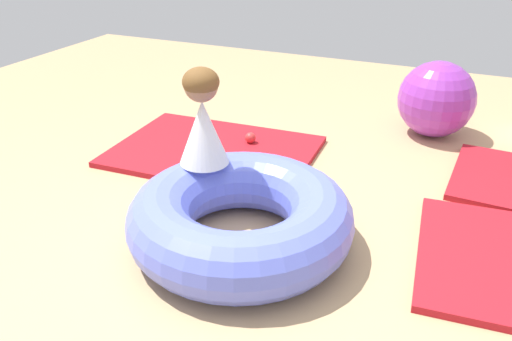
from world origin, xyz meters
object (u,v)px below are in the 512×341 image
Objects in this scene: inflatable_cushion at (241,218)px; child_in_white at (203,118)px; play_ball_red at (250,138)px; exercise_ball_large at (436,99)px.

inflatable_cushion is 2.18× the size of child_in_white.
play_ball_red is 1.47m from exercise_ball_large.
exercise_ball_large reaches higher than play_ball_red.
child_in_white is (-0.32, 0.21, 0.43)m from inflatable_cushion.
exercise_ball_large is (1.05, 1.77, -0.31)m from child_in_white.
inflatable_cushion is at bearing 81.51° from child_in_white.
inflatable_cushion is at bearing -67.99° from play_ball_red.
inflatable_cushion is at bearing -110.38° from exercise_ball_large.
exercise_ball_large is (1.21, 0.81, 0.21)m from play_ball_red.
child_in_white reaches higher than inflatable_cushion.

